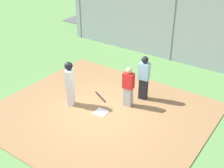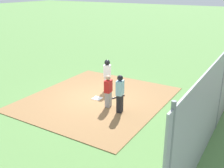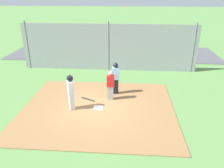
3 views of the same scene
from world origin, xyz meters
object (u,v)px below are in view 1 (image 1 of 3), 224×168
catcher (128,86)px  umpire (144,77)px  runner (70,81)px  parked_car_dark (212,28)px  parked_car_red (162,21)px  home_plate (101,112)px  baseball_bat (100,97)px

catcher → umpire: umpire is taller
runner → parked_car_dark: 10.36m
parked_car_dark → runner: bearing=-94.0°
runner → parked_car_red: bearing=70.2°
home_plate → runner: 1.58m
home_plate → runner: runner is taller
baseball_bat → runner: bearing=-93.1°
umpire → baseball_bat: size_ratio=2.16×
home_plate → umpire: (-0.72, -1.71, 0.90)m
home_plate → baseball_bat: bearing=-52.0°
umpire → parked_car_dark: size_ratio=0.40×
parked_car_dark → umpire: bearing=-82.9°
home_plate → parked_car_red: (2.41, -9.52, 0.57)m
home_plate → catcher: catcher is taller
umpire → baseball_bat: 1.86m
parked_car_dark → parked_car_red: size_ratio=0.99×
parked_car_dark → home_plate: bearing=-87.2°
parked_car_red → home_plate: bearing=112.0°
runner → parked_car_dark: size_ratio=0.39×
catcher → baseball_bat: catcher is taller
home_plate → parked_car_red: parked_car_red is taller
parked_car_dark → parked_car_red: bearing=-164.3°
catcher → parked_car_dark: 9.05m
home_plate → umpire: umpire is taller
home_plate → parked_car_red: 9.84m
umpire → parked_car_red: umpire is taller
umpire → baseball_bat: bearing=-63.7°
runner → umpire: bearing=17.2°
baseball_bat → parked_car_red: size_ratio=0.18×
home_plate → catcher: size_ratio=0.29×
runner → baseball_bat: size_ratio=2.12×
catcher → umpire: bearing=158.2°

